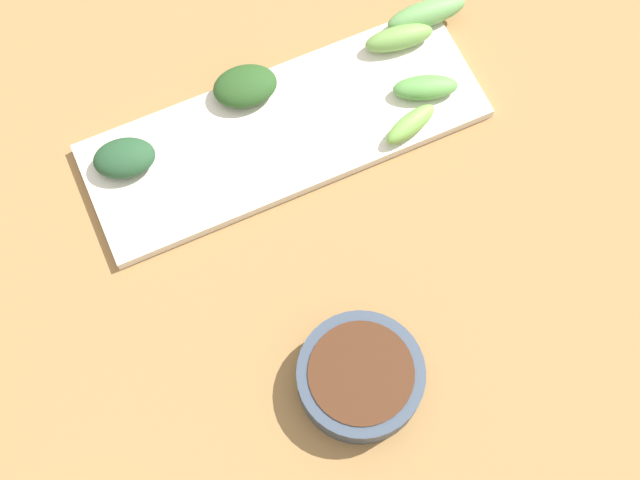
% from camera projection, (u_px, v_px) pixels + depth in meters
% --- Properties ---
extents(tabletop, '(2.10, 2.10, 0.02)m').
position_uv_depth(tabletop, '(325.00, 265.00, 0.86)').
color(tabletop, olive).
rests_on(tabletop, ground).
extents(sauce_bowl, '(0.11, 0.11, 0.04)m').
position_uv_depth(sauce_bowl, '(360.00, 377.00, 0.80)').
color(sauce_bowl, '#364354').
rests_on(sauce_bowl, tabletop).
extents(serving_plate, '(0.14, 0.40, 0.01)m').
position_uv_depth(serving_plate, '(284.00, 131.00, 0.90)').
color(serving_plate, silver).
rests_on(serving_plate, tabletop).
extents(broccoli_stalk_0, '(0.03, 0.07, 0.02)m').
position_uv_depth(broccoli_stalk_0, '(399.00, 38.00, 0.91)').
color(broccoli_stalk_0, '#70A24A').
rests_on(broccoli_stalk_0, serving_plate).
extents(broccoli_leafy_1, '(0.05, 0.07, 0.03)m').
position_uv_depth(broccoli_leafy_1, '(124.00, 158.00, 0.86)').
color(broccoli_leafy_1, '#244D2C').
rests_on(broccoli_leafy_1, serving_plate).
extents(broccoli_leafy_2, '(0.06, 0.07, 0.03)m').
position_uv_depth(broccoli_leafy_2, '(249.00, 84.00, 0.89)').
color(broccoli_leafy_2, '#284F20').
rests_on(broccoli_leafy_2, serving_plate).
extents(broccoli_stalk_3, '(0.03, 0.09, 0.03)m').
position_uv_depth(broccoli_stalk_3, '(426.00, 14.00, 0.92)').
color(broccoli_stalk_3, '#649E54').
rests_on(broccoli_stalk_3, serving_plate).
extents(broccoli_stalk_4, '(0.05, 0.07, 0.02)m').
position_uv_depth(broccoli_stalk_4, '(425.00, 87.00, 0.89)').
color(broccoli_stalk_4, '#5CA049').
rests_on(broccoli_stalk_4, serving_plate).
extents(broccoli_stalk_5, '(0.04, 0.06, 0.02)m').
position_uv_depth(broccoli_stalk_5, '(410.00, 124.00, 0.88)').
color(broccoli_stalk_5, '#78B84D').
rests_on(broccoli_stalk_5, serving_plate).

